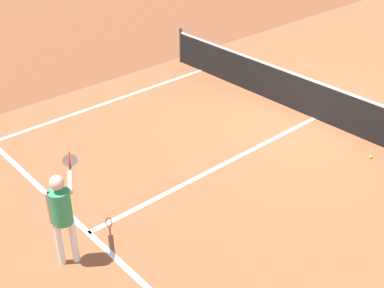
{
  "coord_description": "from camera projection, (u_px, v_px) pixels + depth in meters",
  "views": [
    {
      "loc": [
        6.12,
        -9.47,
        5.69
      ],
      "look_at": [
        0.2,
        -4.19,
        1.0
      ],
      "focal_mm": 46.78,
      "sensor_mm": 36.0,
      "label": 1
    }
  ],
  "objects": [
    {
      "name": "ground_plane",
      "position": [
        314.0,
        118.0,
        12.25
      ],
      "size": [
        60.0,
        60.0,
        0.0
      ],
      "primitive_type": "plane",
      "color": "brown"
    },
    {
      "name": "court_surface_inbounds",
      "position": [
        314.0,
        118.0,
        12.25
      ],
      "size": [
        10.62,
        24.4,
        0.0
      ],
      "primitive_type": "cube",
      "color": "#9E5433",
      "rests_on": "ground_plane"
    },
    {
      "name": "line_sideline_left",
      "position": [
        11.0,
        136.0,
        11.49
      ],
      "size": [
        0.1,
        11.89,
        0.01
      ],
      "primitive_type": "cube",
      "color": "white",
      "rests_on": "ground_plane"
    },
    {
      "name": "line_service_near",
      "position": [
        89.0,
        233.0,
        8.59
      ],
      "size": [
        8.22,
        0.1,
        0.01
      ],
      "primitive_type": "cube",
      "color": "white",
      "rests_on": "ground_plane"
    },
    {
      "name": "line_center_service",
      "position": [
        221.0,
        165.0,
        10.42
      ],
      "size": [
        0.1,
        6.4,
        0.01
      ],
      "primitive_type": "cube",
      "color": "white",
      "rests_on": "ground_plane"
    },
    {
      "name": "net",
      "position": [
        317.0,
        100.0,
        12.0
      ],
      "size": [
        10.14,
        0.09,
        1.07
      ],
      "color": "#33383D",
      "rests_on": "ground_plane"
    },
    {
      "name": "player_near",
      "position": [
        62.0,
        210.0,
        7.5
      ],
      "size": [
        0.99,
        0.89,
        1.65
      ],
      "color": "white",
      "rests_on": "ground_plane"
    },
    {
      "name": "tennis_ball_near_net",
      "position": [
        371.0,
        157.0,
        10.65
      ],
      "size": [
        0.07,
        0.07,
        0.07
      ],
      "primitive_type": "sphere",
      "color": "#CCE033",
      "rests_on": "ground_plane"
    }
  ]
}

